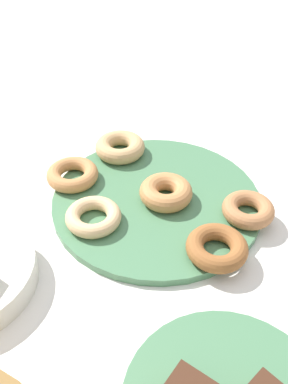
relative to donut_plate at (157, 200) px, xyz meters
name	(u,v)px	position (x,y,z in m)	size (l,w,h in m)	color
ground_plane	(156,203)	(0.00, 0.00, -0.01)	(2.40, 2.40, 0.00)	white
donut_plate	(157,200)	(0.00, 0.00, 0.00)	(0.34, 0.34, 0.01)	#4C7F56
donut_0	(166,192)	(-0.01, -0.01, 0.02)	(0.09, 0.09, 0.03)	#C6844C
donut_1	(93,217)	(0.03, 0.11, 0.02)	(0.09, 0.09, 0.02)	#EABC84
donut_2	(248,210)	(-0.13, -0.06, 0.02)	(0.08, 0.08, 0.02)	#B27547
donut_3	(120,147)	(0.13, -0.05, 0.02)	(0.09, 0.09, 0.03)	tan
donut_4	(73,174)	(0.13, 0.06, 0.02)	(0.09, 0.09, 0.02)	#C6844C
donut_5	(217,248)	(-0.14, 0.03, 0.02)	(0.09, 0.09, 0.03)	#995B2D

